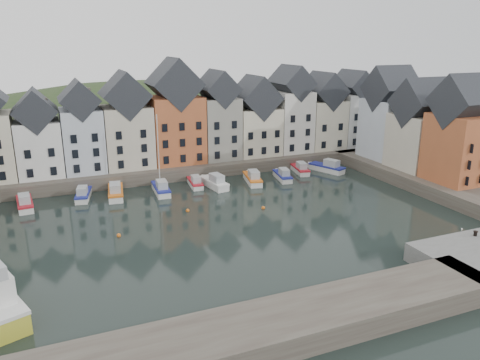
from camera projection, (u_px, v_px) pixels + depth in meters
ground at (237, 228)px, 58.19m from camera, size 260.00×260.00×0.00m
far_quay at (174, 164)px, 84.42m from camera, size 90.00×16.00×2.00m
right_quay at (445, 181)px, 74.22m from camera, size 14.00×54.00×2.00m
near_wall at (225, 341)px, 34.77m from camera, size 50.00×6.00×2.00m
hillside at (149, 215)px, 112.85m from camera, size 153.60×70.40×64.00m
far_terrace at (193, 121)px, 81.57m from camera, size 72.37×8.16×17.78m
right_terrace at (422, 127)px, 76.06m from camera, size 8.30×24.25×16.36m
mooring_buoys at (193, 217)px, 61.38m from camera, size 20.50×5.50×0.50m
boat_a at (25, 203)px, 64.82m from camera, size 2.44×6.46×2.43m
boat_b at (83, 195)px, 68.69m from camera, size 2.98×6.11×2.25m
boat_c at (116, 192)px, 69.41m from camera, size 3.02×7.03×2.61m
boat_d at (161, 188)px, 71.19m from camera, size 2.36×6.49×12.20m
boat_e at (195, 183)px, 74.54m from camera, size 2.21×5.62×2.11m
boat_f at (215, 183)px, 74.13m from camera, size 3.02×6.86×2.55m
boat_g at (253, 179)px, 76.38m from camera, size 3.32×6.80×2.50m
boat_h at (283, 176)px, 78.22m from camera, size 2.87×6.11×2.26m
boat_i at (300, 169)px, 82.21m from camera, size 2.91×6.16×2.27m
boat_j at (328, 168)px, 82.93m from camera, size 4.38×6.89×2.54m
mooring_bollard at (475, 233)px, 50.81m from camera, size 0.48×0.48×0.56m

